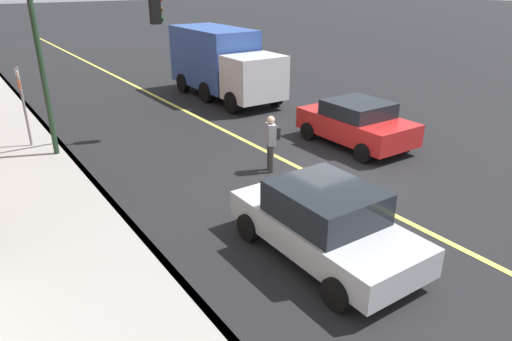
{
  "coord_description": "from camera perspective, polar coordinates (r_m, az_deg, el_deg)",
  "views": [
    {
      "loc": [
        -8.75,
        8.21,
        5.27
      ],
      "look_at": [
        -0.93,
        2.88,
        1.28
      ],
      "focal_mm": 32.63,
      "sensor_mm": 36.0,
      "label": 1
    }
  ],
  "objects": [
    {
      "name": "truck_blue",
      "position": [
        21.76,
        -4.21,
        13.13
      ],
      "size": [
        6.62,
        2.46,
        3.06
      ],
      "color": "silver",
      "rests_on": "ground"
    },
    {
      "name": "sidewalk_slab",
      "position": [
        10.25,
        -22.94,
        -9.66
      ],
      "size": [
        80.0,
        3.4,
        0.15
      ],
      "primitive_type": "cube",
      "color": "gray",
      "rests_on": "ground"
    },
    {
      "name": "street_sign_post",
      "position": [
        16.47,
        -26.65,
        7.51
      ],
      "size": [
        0.6,
        0.08,
        2.69
      ],
      "color": "slate",
      "rests_on": "ground"
    },
    {
      "name": "car_silver",
      "position": [
        9.34,
        8.41,
        -6.25
      ],
      "size": [
        4.11,
        2.04,
        1.52
      ],
      "color": "#A8AAB2",
      "rests_on": "ground"
    },
    {
      "name": "pedestrian_with_backpack",
      "position": [
        13.21,
        1.89,
        3.81
      ],
      "size": [
        0.44,
        0.45,
        1.66
      ],
      "color": "#383838",
      "rests_on": "ground"
    },
    {
      "name": "traffic_light_mast",
      "position": [
        15.34,
        -19.23,
        14.88
      ],
      "size": [
        0.28,
        3.97,
        5.01
      ],
      "color": "#1E3823",
      "rests_on": "ground"
    },
    {
      "name": "lane_stripe_center",
      "position": [
        13.1,
        8.14,
        -1.09
      ],
      "size": [
        80.0,
        0.16,
        0.01
      ],
      "primitive_type": "cube",
      "color": "#D8CC4C",
      "rests_on": "ground"
    },
    {
      "name": "ground",
      "position": [
        13.11,
        8.14,
        -1.11
      ],
      "size": [
        200.0,
        200.0,
        0.0
      ],
      "primitive_type": "plane",
      "color": "black"
    },
    {
      "name": "car_red",
      "position": [
        15.79,
        12.2,
        5.76
      ],
      "size": [
        3.88,
        2.13,
        1.49
      ],
      "color": "red",
      "rests_on": "ground"
    },
    {
      "name": "curb_edge",
      "position": [
        10.56,
        -14.38,
        -7.43
      ],
      "size": [
        80.0,
        0.16,
        0.15
      ],
      "primitive_type": "cube",
      "color": "slate",
      "rests_on": "ground"
    }
  ]
}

